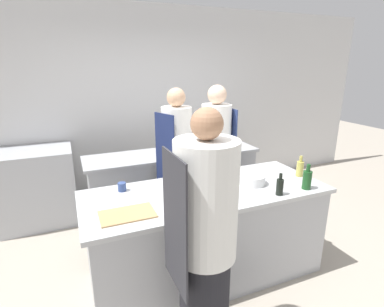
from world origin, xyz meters
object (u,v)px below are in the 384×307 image
object	(u,v)px
bottle_vinegar	(280,186)
bowl_prep_small	(185,184)
oven_range	(38,187)
cup	(122,187)
chef_at_pass_far	(177,166)
bottle_wine	(234,164)
bottle_cooking_oil	(307,179)
bowl_mixing_large	(252,179)
chef_at_prep_near	(205,245)
chef_at_stove	(216,161)
bottle_olive_oil	(300,168)
bowl_ceramic_blue	(214,185)

from	to	relation	value
bottle_vinegar	bowl_prep_small	distance (m)	0.85
bowl_prep_small	oven_range	bearing A→B (deg)	130.95
cup	chef_at_pass_far	bearing A→B (deg)	33.37
bottle_wine	bottle_cooking_oil	bearing A→B (deg)	-51.46
bottle_cooking_oil	bowl_mixing_large	world-z (taller)	bottle_cooking_oil
chef_at_prep_near	chef_at_pass_far	distance (m)	1.54
bottle_vinegar	chef_at_prep_near	bearing A→B (deg)	-155.35
bottle_vinegar	chef_at_stove	bearing A→B (deg)	95.45
chef_at_pass_far	bottle_olive_oil	distance (m)	1.31
bottle_vinegar	bowl_prep_small	xyz separation A→B (m)	(-0.70, 0.48, -0.04)
bottle_wine	bowl_ceramic_blue	distance (m)	0.42
oven_range	cup	world-z (taller)	oven_range
chef_at_pass_far	bowl_mixing_large	xyz separation A→B (m)	(0.48, -0.77, 0.05)
chef_at_pass_far	bowl_prep_small	world-z (taller)	chef_at_pass_far
bowl_prep_small	bottle_olive_oil	bearing A→B (deg)	-9.23
bottle_olive_oil	bottle_cooking_oil	xyz separation A→B (m)	(-0.17, -0.28, 0.01)
chef_at_pass_far	chef_at_stove	bearing A→B (deg)	-116.97
chef_at_pass_far	bottle_olive_oil	world-z (taller)	chef_at_pass_far
bowl_prep_small	chef_at_pass_far	bearing A→B (deg)	77.12
chef_at_pass_far	chef_at_prep_near	bearing A→B (deg)	145.84
bottle_cooking_oil	bowl_prep_small	bearing A→B (deg)	155.15
bottle_vinegar	bottle_cooking_oil	distance (m)	0.31
oven_range	bowl_mixing_large	distance (m)	2.72
chef_at_stove	bottle_cooking_oil	xyz separation A→B (m)	(0.41, -1.02, 0.09)
bowl_ceramic_blue	bottle_wine	bearing A→B (deg)	33.10
oven_range	cup	size ratio (longest dim) A/B	12.41
bottle_olive_oil	cup	xyz separation A→B (m)	(-1.74, 0.33, -0.05)
chef_at_pass_far	bowl_mixing_large	bearing A→B (deg)	-168.84
bottle_cooking_oil	chef_at_stove	bearing A→B (deg)	112.09
bowl_ceramic_blue	cup	distance (m)	0.83
oven_range	bottle_vinegar	xyz separation A→B (m)	(2.09, -2.08, 0.49)
chef_at_prep_near	bottle_vinegar	size ratio (longest dim) A/B	8.90
bottle_cooking_oil	bowl_mixing_large	size ratio (longest dim) A/B	0.92
oven_range	bowl_mixing_large	size ratio (longest dim) A/B	3.79
chef_at_pass_far	bottle_wine	world-z (taller)	chef_at_pass_far
chef_at_stove	bowl_mixing_large	world-z (taller)	chef_at_stove
bottle_cooking_oil	bowl_prep_small	distance (m)	1.12
bottle_cooking_oil	bowl_ceramic_blue	world-z (taller)	bottle_cooking_oil
chef_at_prep_near	bowl_mixing_large	xyz separation A→B (m)	(0.84, 0.73, 0.05)
bowl_ceramic_blue	cup	bearing A→B (deg)	160.24
chef_at_pass_far	bottle_cooking_oil	bearing A→B (deg)	-161.25
bottle_cooking_oil	chef_at_prep_near	bearing A→B (deg)	-160.65
chef_at_stove	bowl_ceramic_blue	size ratio (longest dim) A/B	7.29
chef_at_pass_far	bowl_mixing_large	size ratio (longest dim) A/B	6.85
bowl_ceramic_blue	bowl_prep_small	bearing A→B (deg)	147.82
chef_at_stove	bowl_ceramic_blue	bearing A→B (deg)	-26.37
chef_at_stove	bottle_vinegar	world-z (taller)	chef_at_stove
chef_at_stove	bowl_prep_small	bearing A→B (deg)	-45.53
chef_at_stove	chef_at_pass_far	bearing A→B (deg)	-94.04
bowl_ceramic_blue	chef_at_prep_near	bearing A→B (deg)	-120.55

